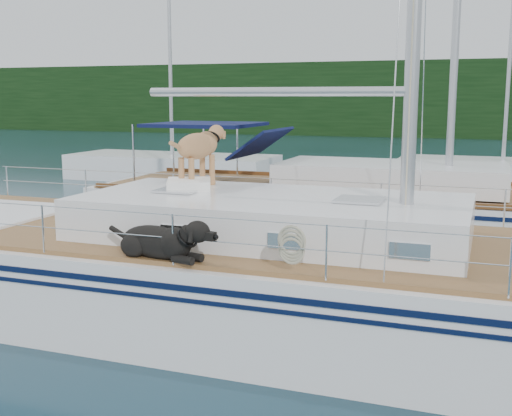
% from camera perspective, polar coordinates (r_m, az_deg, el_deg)
% --- Properties ---
extents(ground, '(120.00, 120.00, 0.00)m').
position_cam_1_polar(ground, '(9.43, -3.32, -9.65)').
color(ground, black).
rests_on(ground, ground).
extents(tree_line, '(90.00, 3.00, 6.00)m').
position_cam_1_polar(tree_line, '(53.27, 16.48, 9.26)').
color(tree_line, black).
rests_on(tree_line, ground).
extents(shore_bank, '(92.00, 1.00, 1.20)m').
position_cam_1_polar(shore_bank, '(54.52, 16.45, 6.74)').
color(shore_bank, '#595147').
rests_on(shore_bank, ground).
extents(main_sailboat, '(12.00, 3.82, 14.01)m').
position_cam_1_polar(main_sailboat, '(9.19, -2.87, -5.73)').
color(main_sailboat, white).
rests_on(main_sailboat, ground).
extents(neighbor_sailboat, '(11.00, 3.50, 13.30)m').
position_cam_1_polar(neighbor_sailboat, '(14.57, 7.56, -0.20)').
color(neighbor_sailboat, white).
rests_on(neighbor_sailboat, ground).
extents(bg_boat_west, '(8.00, 3.00, 11.65)m').
position_cam_1_polar(bg_boat_west, '(25.13, -7.43, 3.57)').
color(bg_boat_west, white).
rests_on(bg_boat_west, ground).
extents(bg_boat_center, '(7.20, 3.00, 11.65)m').
position_cam_1_polar(bg_boat_center, '(24.30, 21.04, 2.80)').
color(bg_boat_center, white).
rests_on(bg_boat_center, ground).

